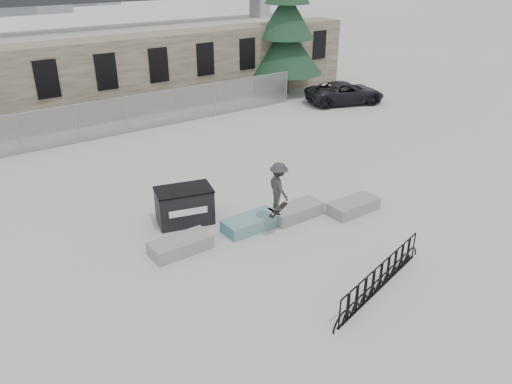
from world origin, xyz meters
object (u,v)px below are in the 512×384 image
Objects in this scene: dumpster at (184,205)px; suv at (345,93)px; spruce_tree at (287,24)px; skateboarder at (279,187)px; planter_center_right at (296,211)px; planter_offset at (353,206)px; planter_far_left at (181,245)px; bike_rack at (381,277)px; planter_center_left at (251,223)px.

suv reaches higher than dumpster.
spruce_tree reaches higher than skateboarder.
planter_center_right is at bearing -15.32° from dumpster.
skateboarder is at bearing 174.60° from planter_offset.
dumpster is at bearing 57.38° from planter_far_left.
planter_far_left is 6.34m from bike_rack.
skateboarder is (-14.08, -10.88, 1.11)m from suv.
spruce_tree is (13.35, 14.64, 4.35)m from planter_center_left.
bike_rack is (-2.92, -3.88, 0.19)m from planter_offset.
planter_offset is 18.96m from spruce_tree.
spruce_tree is at bearing 35.59° from suv.
spruce_tree is (16.05, 14.53, 4.35)m from planter_far_left.
planter_center_right is at bearing 154.88° from planter_offset.
dumpster is at bearing 131.47° from planter_center_left.
spruce_tree is 2.26× the size of suv.
planter_center_right is 1.07× the size of skateboarder.
bike_rack reaches higher than planter_far_left.
spruce_tree is (14.96, 12.83, 3.95)m from dumpster.
planter_offset is at bearing 52.98° from bike_rack.
planter_center_right is 1.00× the size of planter_offset.
spruce_tree is at bearing 52.38° from planter_center_right.
planter_far_left and planter_center_left have the same top height.
planter_center_left and planter_center_right have the same top height.
bike_rack reaches higher than planter_center_right.
skateboarder is at bearing -36.22° from dumpster.
bike_rack reaches higher than planter_center_left.
planter_far_left is at bearing 177.54° from planter_center_left.
bike_rack reaches higher than planter_offset.
dumpster is (-5.49, 3.01, 0.41)m from planter_offset.
skateboarder is at bearing -129.58° from spruce_tree.
bike_rack is (0.96, -5.07, 0.19)m from planter_center_left.
planter_far_left is 0.39× the size of suv.
suv is at bearing 46.22° from planter_offset.
planter_center_right is 0.42× the size of bike_rack.
planter_offset is at bearing -11.22° from planter_far_left.
skateboarder is (3.22, -0.99, 1.57)m from planter_far_left.
planter_center_left is 1.89m from planter_center_right.
skateboarder reaches higher than planter_far_left.
planter_offset is 4.86m from bike_rack.
planter_far_left is 2.70m from planter_center_left.
skateboarder reaches higher than planter_offset.
skateboarder is (-1.35, -0.62, 1.57)m from planter_center_right.
bike_rack is at bearing -79.32° from planter_center_left.
spruce_tree is at bearing 47.64° from planter_center_left.
suv is (12.73, 10.25, 0.46)m from planter_center_right.
spruce_tree is (12.40, 19.71, 4.17)m from bike_rack.
planter_center_right is 2.16m from skateboarder.
bike_rack is 0.94× the size of suv.
planter_center_right is 4.07m from dumpster.
planter_center_left is at bearing -2.46° from planter_far_left.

